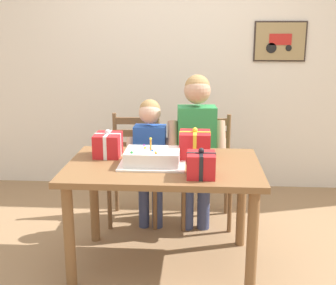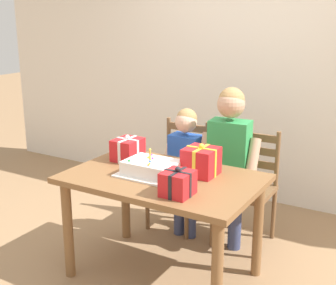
# 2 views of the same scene
# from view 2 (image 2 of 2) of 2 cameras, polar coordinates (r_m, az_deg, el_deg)

# --- Properties ---
(ground_plane) EXTENTS (20.00, 20.00, 0.00)m
(ground_plane) POSITION_cam_2_polar(r_m,az_deg,el_deg) (3.44, -0.59, -16.10)
(ground_plane) COLOR #997551
(back_wall) EXTENTS (6.40, 0.11, 2.60)m
(back_wall) POSITION_cam_2_polar(r_m,az_deg,el_deg) (4.52, 10.95, 8.96)
(back_wall) COLOR silver
(back_wall) RESTS_ON ground
(dining_table) EXTENTS (1.30, 0.85, 0.76)m
(dining_table) POSITION_cam_2_polar(r_m,az_deg,el_deg) (3.15, -0.62, -6.09)
(dining_table) COLOR brown
(dining_table) RESTS_ON ground
(birthday_cake) EXTENTS (0.44, 0.34, 0.19)m
(birthday_cake) POSITION_cam_2_polar(r_m,az_deg,el_deg) (3.11, -1.99, -3.25)
(birthday_cake) COLOR white
(birthday_cake) RESTS_ON dining_table
(gift_box_red_large) EXTENTS (0.18, 0.19, 0.18)m
(gift_box_red_large) POSITION_cam_2_polar(r_m,az_deg,el_deg) (2.77, 1.22, -5.10)
(gift_box_red_large) COLOR red
(gift_box_red_large) RESTS_ON dining_table
(gift_box_beside_cake) EXTENTS (0.22, 0.22, 0.22)m
(gift_box_beside_cake) POSITION_cam_2_polar(r_m,az_deg,el_deg) (3.11, 4.14, -2.37)
(gift_box_beside_cake) COLOR red
(gift_box_beside_cake) RESTS_ON dining_table
(gift_box_corner_small) EXTENTS (0.19, 0.22, 0.20)m
(gift_box_corner_small) POSITION_cam_2_polar(r_m,az_deg,el_deg) (3.43, -5.04, -0.87)
(gift_box_corner_small) COLOR red
(gift_box_corner_small) RESTS_ON dining_table
(chair_left) EXTENTS (0.43, 0.43, 0.92)m
(chair_left) POSITION_cam_2_polar(r_m,az_deg,el_deg) (4.00, 1.45, -3.93)
(chair_left) COLOR brown
(chair_left) RESTS_ON ground
(chair_right) EXTENTS (0.42, 0.42, 0.92)m
(chair_right) POSITION_cam_2_polar(r_m,az_deg,el_deg) (3.76, 9.79, -5.50)
(chair_right) COLOR brown
(chair_right) RESTS_ON ground
(child_older) EXTENTS (0.48, 0.28, 1.29)m
(child_older) POSITION_cam_2_polar(r_m,az_deg,el_deg) (3.52, 7.62, -1.35)
(child_older) COLOR #38426B
(child_older) RESTS_ON ground
(child_younger) EXTENTS (0.39, 0.23, 1.10)m
(child_younger) POSITION_cam_2_polar(r_m,az_deg,el_deg) (3.71, 2.20, -2.28)
(child_younger) COLOR #38426B
(child_younger) RESTS_ON ground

